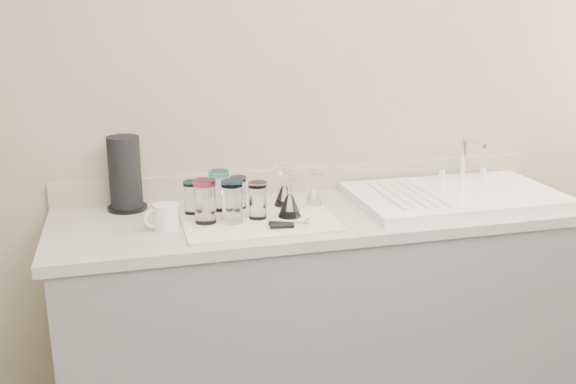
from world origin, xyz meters
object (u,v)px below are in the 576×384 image
object	(u,v)px
tumbler_cyan	(219,190)
tumbler_lavender	(258,200)
sink_unit	(455,195)
goblet_back_right	(313,193)
tumbler_purple	(238,192)
white_mug	(165,217)
tumbler_magenta	(205,201)
tumbler_blue	(232,201)
goblet_front_left	(290,202)
goblet_back_left	(284,193)
paper_towel_roll	(125,174)
can_opener	(290,225)
tumbler_teal	(192,197)

from	to	relation	value
tumbler_cyan	tumbler_lavender	size ratio (longest dim) A/B	1.12
sink_unit	goblet_back_right	world-z (taller)	sink_unit
tumbler_purple	white_mug	bearing A→B (deg)	-151.93
tumbler_magenta	tumbler_blue	xyz separation A→B (m)	(0.09, -0.02, -0.00)
white_mug	tumbler_blue	bearing A→B (deg)	-1.29
goblet_front_left	sink_unit	bearing A→B (deg)	4.68
goblet_back_right	tumbler_lavender	bearing A→B (deg)	-155.00
tumbler_lavender	goblet_back_left	bearing A→B (deg)	44.06
goblet_front_left	paper_towel_roll	size ratio (longest dim) A/B	0.55
goblet_back_left	can_opener	distance (m)	0.27
tumbler_blue	goblet_front_left	size ratio (longest dim) A/B	0.98
tumbler_cyan	goblet_back_right	xyz separation A→B (m)	(0.37, -0.02, -0.03)
tumbler_teal	tumbler_lavender	bearing A→B (deg)	-27.94
tumbler_blue	tumbler_lavender	xyz separation A→B (m)	(0.10, 0.02, -0.01)
can_opener	paper_towel_roll	bearing A→B (deg)	144.99
tumbler_cyan	goblet_back_right	bearing A→B (deg)	-2.93
tumbler_teal	goblet_back_right	bearing A→B (deg)	-0.61
tumbler_magenta	tumbler_lavender	world-z (taller)	tumbler_magenta
tumbler_lavender	paper_towel_roll	xyz separation A→B (m)	(-0.46, 0.25, 0.06)
tumbler_teal	tumbler_magenta	distance (m)	0.13
tumbler_blue	tumbler_cyan	bearing A→B (deg)	98.31
tumbler_magenta	paper_towel_roll	xyz separation A→B (m)	(-0.27, 0.26, 0.05)
can_opener	paper_towel_roll	world-z (taller)	paper_towel_roll
goblet_back_left	white_mug	bearing A→B (deg)	-162.76
sink_unit	tumbler_cyan	xyz separation A→B (m)	(-0.95, 0.08, 0.07)
tumbler_teal	white_mug	world-z (taller)	tumbler_teal
sink_unit	white_mug	world-z (taller)	sink_unit
sink_unit	goblet_front_left	distance (m)	0.71
tumbler_cyan	tumbler_blue	world-z (taller)	tumbler_blue
tumbler_cyan	tumbler_magenta	world-z (taller)	tumbler_magenta
tumbler_lavender	goblet_back_left	distance (m)	0.19
tumbler_cyan	goblet_back_right	distance (m)	0.37
tumbler_magenta	white_mug	size ratio (longest dim) A/B	1.19
tumbler_cyan	white_mug	distance (m)	0.26
tumbler_lavender	goblet_front_left	size ratio (longest dim) A/B	0.87
tumbler_teal	tumbler_blue	distance (m)	0.19
sink_unit	tumbler_teal	distance (m)	1.06
sink_unit	tumbler_magenta	size ratio (longest dim) A/B	5.19
sink_unit	tumbler_blue	size ratio (longest dim) A/B	5.32
tumbler_purple	white_mug	size ratio (longest dim) A/B	0.93
tumbler_purple	can_opener	size ratio (longest dim) A/B	0.86
sink_unit	goblet_front_left	xyz separation A→B (m)	(-0.71, -0.06, 0.04)
goblet_back_left	goblet_front_left	distance (m)	0.14
sink_unit	tumbler_teal	size ratio (longest dim) A/B	6.61
tumbler_cyan	tumbler_purple	world-z (taller)	tumbler_cyan
tumbler_teal	tumbler_cyan	xyz separation A→B (m)	(0.11, 0.01, 0.01)
goblet_back_left	goblet_back_right	world-z (taller)	goblet_back_left
tumbler_teal	sink_unit	bearing A→B (deg)	-3.86
tumbler_teal	white_mug	distance (m)	0.18
goblet_back_left	white_mug	world-z (taller)	goblet_back_left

